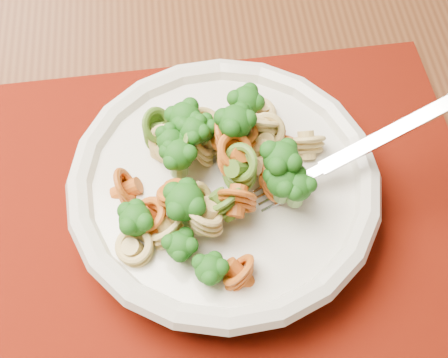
# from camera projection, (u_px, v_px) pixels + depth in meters

# --- Properties ---
(dining_table) EXTENTS (1.83, 1.52, 0.74)m
(dining_table) POSITION_uv_depth(u_px,v_px,m) (228.00, 141.00, 0.64)
(dining_table) COLOR #573118
(dining_table) RESTS_ON ground
(placemat) EXTENTS (0.49, 0.44, 0.00)m
(placemat) POSITION_uv_depth(u_px,v_px,m) (231.00, 208.00, 0.50)
(placemat) COLOR #5D1204
(placemat) RESTS_ON dining_table
(pasta_bowl) EXTENTS (0.24, 0.24, 0.05)m
(pasta_bowl) POSITION_uv_depth(u_px,v_px,m) (224.00, 187.00, 0.48)
(pasta_bowl) COLOR beige
(pasta_bowl) RESTS_ON placemat
(pasta_broccoli_heap) EXTENTS (0.20, 0.20, 0.06)m
(pasta_broccoli_heap) POSITION_uv_depth(u_px,v_px,m) (224.00, 175.00, 0.46)
(pasta_broccoli_heap) COLOR tan
(pasta_broccoli_heap) RESTS_ON pasta_bowl
(fork) EXTENTS (0.16, 0.13, 0.08)m
(fork) POSITION_uv_depth(u_px,v_px,m) (291.00, 185.00, 0.46)
(fork) COLOR silver
(fork) RESTS_ON pasta_bowl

